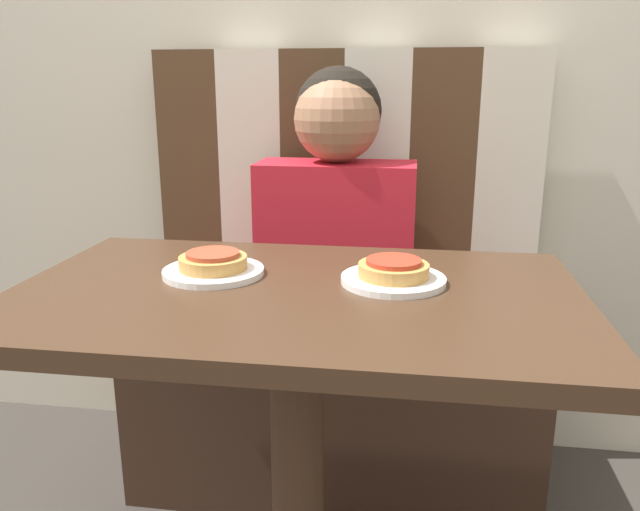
{
  "coord_description": "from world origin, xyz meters",
  "views": [
    {
      "loc": [
        0.2,
        -1.02,
        1.12
      ],
      "look_at": [
        0.0,
        0.29,
        0.76
      ],
      "focal_mm": 35.0,
      "sensor_mm": 36.0,
      "label": 1
    }
  ],
  "objects": [
    {
      "name": "booth_backrest",
      "position": [
        -0.0,
        0.77,
        0.83
      ],
      "size": [
        1.1,
        0.06,
        0.76
      ],
      "color": "#4C331E",
      "rests_on": "booth_seat"
    },
    {
      "name": "pizza_right",
      "position": [
        0.17,
        0.06,
        0.8
      ],
      "size": [
        0.13,
        0.13,
        0.03
      ],
      "color": "#C68E47",
      "rests_on": "plate_right"
    },
    {
      "name": "person",
      "position": [
        0.0,
        0.58,
        0.82
      ],
      "size": [
        0.41,
        0.25,
        0.71
      ],
      "color": "red",
      "rests_on": "booth_seat"
    },
    {
      "name": "plate_left",
      "position": [
        -0.17,
        0.06,
        0.78
      ],
      "size": [
        0.19,
        0.19,
        0.01
      ],
      "color": "white",
      "rests_on": "dining_table"
    },
    {
      "name": "pizza_left",
      "position": [
        -0.17,
        0.06,
        0.8
      ],
      "size": [
        0.13,
        0.13,
        0.03
      ],
      "color": "#C68E47",
      "rests_on": "plate_left"
    },
    {
      "name": "dining_table",
      "position": [
        0.0,
        0.0,
        0.66
      ],
      "size": [
        1.0,
        0.61,
        0.77
      ],
      "color": "#422B1C",
      "rests_on": "ground_plane"
    },
    {
      "name": "plate_right",
      "position": [
        0.17,
        0.06,
        0.78
      ],
      "size": [
        0.19,
        0.19,
        0.01
      ],
      "color": "white",
      "rests_on": "dining_table"
    },
    {
      "name": "booth_seat",
      "position": [
        0.0,
        0.58,
        0.23
      ],
      "size": [
        1.1,
        0.45,
        0.45
      ],
      "color": "#382319",
      "rests_on": "ground_plane"
    },
    {
      "name": "wall_back",
      "position": [
        0.0,
        0.86,
        1.3
      ],
      "size": [
        7.0,
        0.05,
        2.6
      ],
      "color": "beige",
      "rests_on": "ground_plane"
    }
  ]
}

